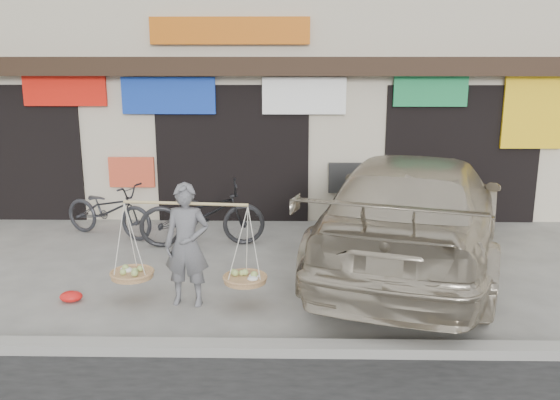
{
  "coord_description": "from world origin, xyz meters",
  "views": [
    {
      "loc": [
        1.16,
        -8.04,
        3.25
      ],
      "look_at": [
        0.99,
        0.9,
        1.06
      ],
      "focal_mm": 38.0,
      "sensor_mm": 36.0,
      "label": 1
    }
  ],
  "objects_px": {
    "bike_0": "(109,210)",
    "bike_2": "(202,214)",
    "street_vendor": "(187,250)",
    "suv": "(415,212)"
  },
  "relations": [
    {
      "from": "bike_0",
      "to": "suv",
      "type": "relative_size",
      "value": 0.29
    },
    {
      "from": "bike_0",
      "to": "bike_2",
      "type": "distance_m",
      "value": 1.88
    },
    {
      "from": "street_vendor",
      "to": "suv",
      "type": "bearing_deg",
      "value": 30.33
    },
    {
      "from": "street_vendor",
      "to": "bike_0",
      "type": "relative_size",
      "value": 1.1
    },
    {
      "from": "bike_0",
      "to": "suv",
      "type": "distance_m",
      "value": 5.49
    },
    {
      "from": "bike_2",
      "to": "street_vendor",
      "type": "bearing_deg",
      "value": 175.8
    },
    {
      "from": "bike_2",
      "to": "suv",
      "type": "bearing_deg",
      "value": -113.84
    },
    {
      "from": "street_vendor",
      "to": "bike_2",
      "type": "height_order",
      "value": "street_vendor"
    },
    {
      "from": "suv",
      "to": "bike_2",
      "type": "bearing_deg",
      "value": 2.19
    },
    {
      "from": "bike_0",
      "to": "street_vendor",
      "type": "bearing_deg",
      "value": -123.57
    }
  ]
}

